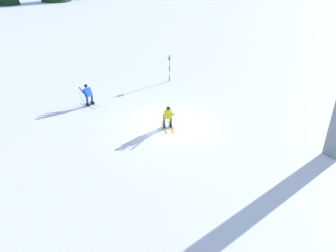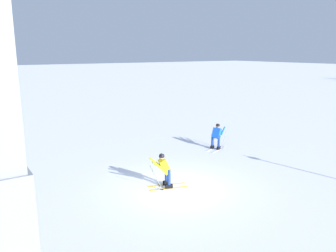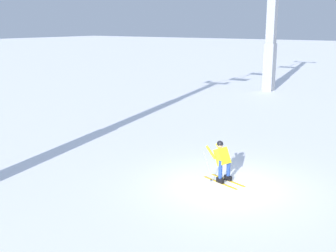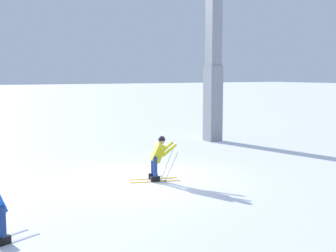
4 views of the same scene
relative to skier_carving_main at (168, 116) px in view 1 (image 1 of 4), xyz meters
The scene contains 4 objects.
ground_plane 0.94m from the skier_carving_main, 134.21° to the right, with size 260.00×260.00×0.00m, color white.
skier_carving_main is the anchor object (origin of this frame).
trail_marker_pole 7.59m from the skier_carving_main, 119.58° to the right, with size 0.07×0.28×2.02m.
skier_distant_uphill 6.06m from the skier_carving_main, 60.75° to the right, with size 1.09×1.66×1.48m.
Camera 1 is at (8.12, 14.58, 8.79)m, focal length 34.90 mm.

